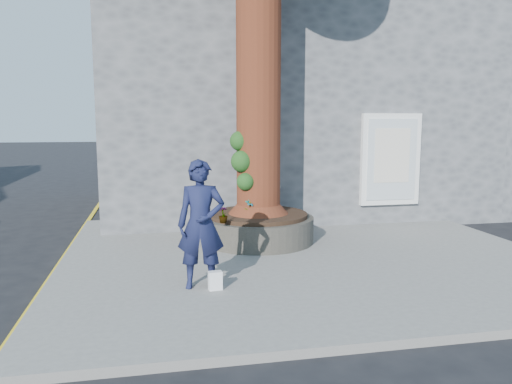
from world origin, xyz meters
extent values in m
plane|color=black|center=(0.00, 0.00, 0.00)|extent=(120.00, 120.00, 0.00)
cube|color=slate|center=(1.50, 1.00, 0.06)|extent=(9.00, 8.00, 0.12)
cube|color=yellow|center=(-3.05, 1.00, 0.00)|extent=(0.10, 30.00, 0.01)
cube|color=#4F5154|center=(2.50, 7.20, 3.00)|extent=(10.00, 8.00, 6.00)
cube|color=black|center=(2.50, 7.20, 6.15)|extent=(10.30, 8.30, 0.30)
cube|color=white|center=(4.30, 3.14, 1.70)|extent=(1.50, 0.12, 2.20)
cube|color=silver|center=(4.30, 3.08, 1.70)|extent=(1.25, 0.04, 1.95)
cube|color=silver|center=(4.30, 3.06, 1.80)|extent=(0.90, 0.02, 1.30)
cube|color=#4F5154|center=(10.50, 7.20, 3.00)|extent=(6.00, 8.00, 6.00)
cylinder|color=black|center=(0.80, 2.00, 0.38)|extent=(2.30, 2.30, 0.52)
cylinder|color=black|center=(0.80, 2.00, 0.68)|extent=(2.04, 2.04, 0.08)
cylinder|color=#4C2613|center=(0.80, 2.00, 4.47)|extent=(0.90, 0.90, 7.50)
cone|color=#4C2613|center=(0.80, 2.00, 1.07)|extent=(1.24, 1.24, 0.70)
sphere|color=#194015|center=(0.42, 1.80, 1.82)|extent=(0.44, 0.44, 0.44)
sphere|color=#194015|center=(0.48, 1.70, 1.42)|extent=(0.36, 0.36, 0.36)
sphere|color=#194015|center=(0.40, 1.92, 2.22)|extent=(0.40, 0.40, 0.40)
imported|color=#141939|center=(-0.63, -0.69, 1.09)|extent=(0.76, 0.56, 1.94)
imported|color=#B7B3AF|center=(1.28, 3.42, 0.99)|extent=(1.06, 1.07, 1.74)
cube|color=white|center=(-0.45, -0.85, 0.26)|extent=(0.21, 0.14, 0.28)
imported|color=gray|center=(0.55, 1.62, 0.90)|extent=(0.22, 0.17, 0.37)
imported|color=gray|center=(1.03, 2.85, 0.93)|extent=(0.31, 0.31, 0.41)
imported|color=gray|center=(-0.05, 1.15, 0.87)|extent=(0.21, 0.21, 0.31)
imported|color=gray|center=(0.68, 2.59, 0.86)|extent=(0.26, 0.28, 0.29)
camera|label=1|loc=(-1.28, -7.99, 2.61)|focal=35.00mm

